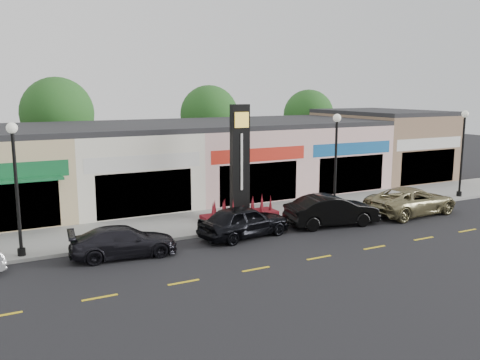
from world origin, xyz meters
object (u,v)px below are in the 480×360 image
Objects in this scene: lamp_west_near at (16,176)px; pylon_sign at (240,178)px; lamp_east_far at (463,145)px; car_dark_sedan at (124,242)px; car_black_sedan at (244,221)px; lamp_east_near at (336,154)px; car_black_conv at (332,210)px; car_gold_suv at (412,201)px.

pylon_sign is (11.00, 1.70, -1.20)m from lamp_west_near.
lamp_east_far is 22.40m from car_dark_sedan.
car_dark_sedan is 5.80m from car_black_sedan.
car_dark_sedan is (-12.16, -1.60, -2.83)m from lamp_east_near.
lamp_east_near is (16.00, 0.00, 0.00)m from lamp_west_near.
lamp_east_near reaches higher than car_dark_sedan.
lamp_west_near is 1.00× the size of lamp_east_near.
car_gold_suv is at bearing -82.46° from car_black_conv.
car_gold_suv is (-5.93, -1.70, -2.71)m from lamp_east_far.
pylon_sign reaches higher than car_black_conv.
car_black_sedan reaches higher than car_gold_suv.
lamp_west_near is 0.91× the size of pylon_sign.
car_dark_sedan is 16.23m from car_gold_suv.
pylon_sign is 1.36× the size of car_dark_sedan.
car_black_conv is at bearing -171.95° from lamp_east_far.
lamp_west_near is at bearing 72.99° from car_black_sedan.
car_black_sedan is at bearing -175.15° from lamp_east_far.
lamp_west_near reaches higher than car_dark_sedan.
lamp_east_far is 1.14× the size of car_black_conv.
car_black_conv is (-1.40, -1.61, -2.68)m from lamp_east_near.
lamp_west_near is 16.00m from lamp_east_near.
lamp_east_near reaches higher than car_gold_suv.
lamp_east_near is 0.99× the size of car_gold_suv.
pylon_sign reaches higher than lamp_east_far.
lamp_east_far is at bearing -79.53° from car_dark_sedan.
car_black_conv is at bearing -83.73° from car_dark_sedan.
car_black_sedan is (-6.36, -1.39, -2.71)m from lamp_east_near.
car_dark_sedan is at bearing 85.67° from car_gold_suv.
lamp_west_near and lamp_east_near have the same top height.
lamp_west_near is 1.14× the size of car_black_conv.
lamp_east_near is at bearing 180.00° from lamp_east_far.
car_gold_suv is (4.07, -1.70, -2.71)m from lamp_east_near.
car_black_conv is at bearing -42.57° from pylon_sign.
lamp_east_near is 7.05m from car_black_sedan.
car_black_sedan is 4.97m from car_black_conv.
car_dark_sedan is 0.98× the size of car_black_sedan.
lamp_east_far is 15.14m from pylon_sign.
lamp_west_near is 1.24× the size of car_dark_sedan.
pylon_sign is at bearing 8.77° from lamp_west_near.
lamp_east_far is 1.21× the size of car_black_sedan.
car_gold_suv is at bearing -22.61° from lamp_east_near.
lamp_west_near is 10.11m from car_black_sedan.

